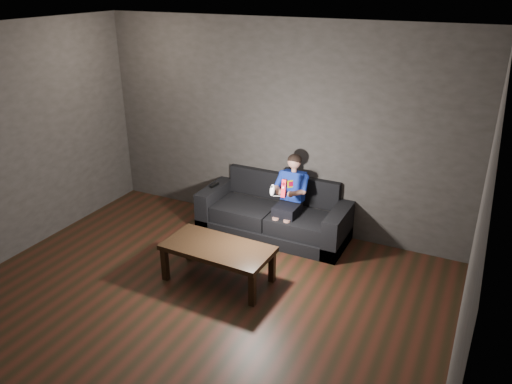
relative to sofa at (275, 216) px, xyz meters
The scene contains 10 objects.
floor 2.23m from the sofa, 92.86° to the right, with size 5.00×5.00×0.00m, color black.
back_wall 1.15m from the sofa, 110.84° to the left, with size 5.00×0.04×2.70m, color #34302C.
right_wall 3.44m from the sofa, 42.76° to the right, with size 0.04×5.00×2.70m, color #34302C.
ceiling 3.30m from the sofa, 92.86° to the right, with size 5.00×5.00×0.02m, color silver.
sofa is the anchor object (origin of this frame).
child 0.47m from the sofa, 12.39° to the right, with size 0.42×0.52×1.04m.
wii_remote_red 0.83m from the sofa, 56.33° to the right, with size 0.05×0.08×0.22m.
nunchuk_white 0.74m from the sofa, 71.45° to the right, with size 0.06×0.09×0.15m.
wii_remote_black 0.93m from the sofa, behind, with size 0.05×0.16×0.03m.
coffee_table 1.33m from the sofa, 94.52° to the right, with size 1.21×0.63×0.43m.
Camera 1 is at (2.47, -3.18, 3.15)m, focal length 35.00 mm.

